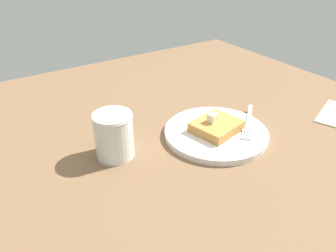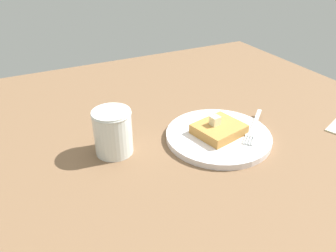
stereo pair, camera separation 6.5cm
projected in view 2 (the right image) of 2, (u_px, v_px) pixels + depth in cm
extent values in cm
cube|color=brown|center=(196.00, 131.00, 74.31)|extent=(102.56, 102.56, 2.14)
cylinder|color=silver|center=(218.00, 136.00, 69.32)|extent=(22.14, 22.14, 1.31)
torus|color=#2C3332|center=(218.00, 135.00, 69.19)|extent=(22.14, 22.14, 0.80)
cube|color=#BC843E|center=(219.00, 129.00, 68.46)|extent=(11.05, 10.10, 2.06)
cube|color=#F1E8B6|center=(215.00, 121.00, 67.64)|extent=(2.13, 1.97, 1.88)
cube|color=silver|center=(256.00, 120.00, 73.75)|extent=(8.11, 7.27, 0.36)
cube|color=silver|center=(251.00, 133.00, 68.64)|extent=(3.56, 3.50, 0.36)
cube|color=silver|center=(253.00, 141.00, 65.97)|extent=(2.62, 2.35, 0.36)
cube|color=silver|center=(250.00, 141.00, 66.15)|extent=(2.62, 2.35, 0.36)
cube|color=silver|center=(247.00, 140.00, 66.33)|extent=(2.62, 2.35, 0.36)
cube|color=silver|center=(245.00, 140.00, 66.51)|extent=(2.62, 2.35, 0.36)
cylinder|color=#4A200D|center=(113.00, 136.00, 63.77)|extent=(6.85, 6.85, 7.13)
cylinder|color=silver|center=(113.00, 132.00, 63.28)|extent=(7.45, 7.45, 9.06)
torus|color=silver|center=(111.00, 113.00, 61.21)|extent=(7.65, 7.65, 0.50)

